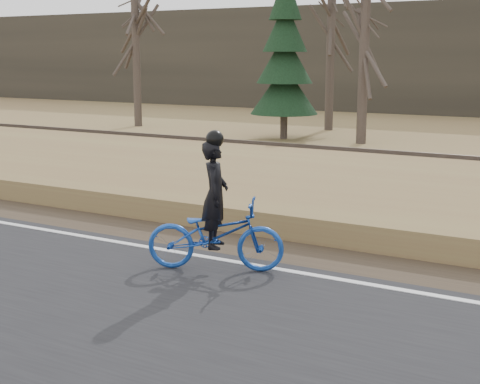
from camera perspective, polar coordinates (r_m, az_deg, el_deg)
The scene contains 12 objects.
ground at distance 10.40m, azimuth -3.11°, elevation -6.24°, with size 120.00×120.00×0.00m, color olive.
road at distance 8.50m, azimuth -12.24°, elevation -10.44°, with size 120.00×6.00×0.06m, color black.
edge_line at distance 10.54m, azimuth -2.54°, elevation -5.61°, with size 120.00×0.12×0.01m, color silver.
shoulder at distance 11.38m, azimuth 0.10°, elevation -4.53°, with size 120.00×1.60×0.04m, color #473A2B.
embankment at distance 13.96m, azimuth 6.06°, elevation -0.72°, with size 120.00×5.00×0.44m, color olive.
ballast at distance 17.46m, azimuth 10.94°, elevation 1.63°, with size 120.00×3.00×0.45m, color slate.
railroad at distance 17.41m, azimuth 10.98°, elevation 2.62°, with size 120.00×2.40×0.29m.
cyclist at distance 9.81m, azimuth -2.12°, elevation -2.97°, with size 2.14×1.41×2.08m.
bare_tree_far_left at distance 30.92m, azimuth -8.86°, elevation 11.84°, with size 0.36×0.36×6.77m, color #4C4037.
bare_tree_left at distance 29.19m, azimuth 7.77°, elevation 13.16°, with size 0.36×0.36×8.06m, color #4C4037.
bare_tree_near_left at distance 24.78m, azimuth 10.56°, elevation 12.26°, with size 0.36×0.36×7.10m, color #4C4037.
conifer at distance 25.90m, azimuth 3.83°, elevation 11.18°, with size 2.60×2.60×6.35m.
Camera 1 is at (5.28, -8.37, 3.18)m, focal length 50.00 mm.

